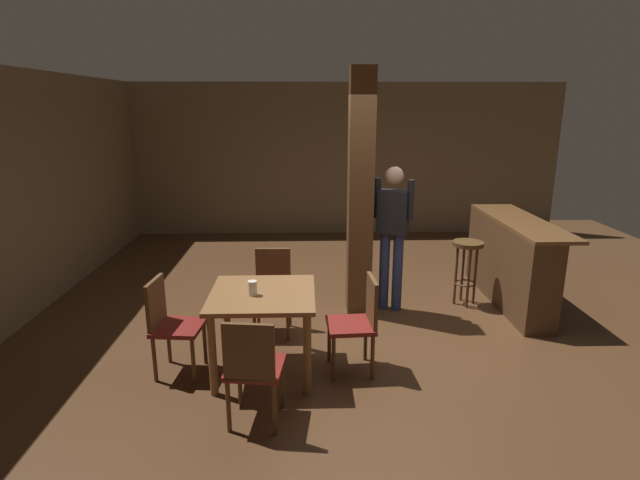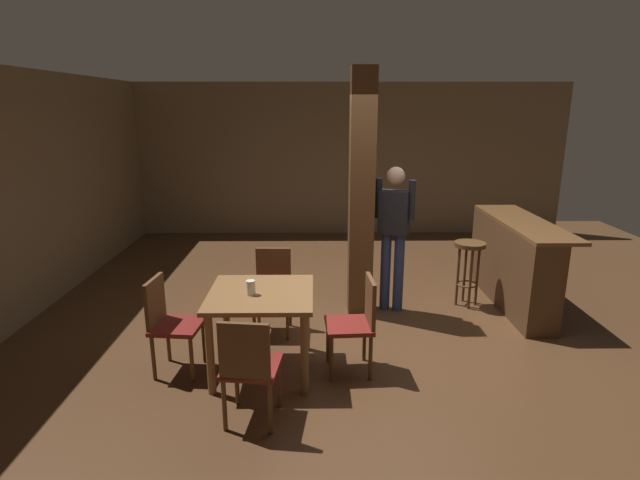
% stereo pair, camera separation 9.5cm
% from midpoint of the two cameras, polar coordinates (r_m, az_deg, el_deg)
% --- Properties ---
extents(ground_plane, '(10.80, 10.80, 0.00)m').
position_cam_midpoint_polar(ground_plane, '(5.51, 6.18, -10.61)').
color(ground_plane, '#4C301C').
extents(wall_back, '(8.00, 0.10, 2.80)m').
position_cam_midpoint_polar(wall_back, '(9.50, 2.74, 9.15)').
color(wall_back, '#756047').
rests_on(wall_back, ground_plane).
extents(pillar, '(0.28, 0.28, 2.80)m').
position_cam_midpoint_polar(pillar, '(5.71, 4.16, 5.14)').
color(pillar, brown).
rests_on(pillar, ground_plane).
extents(dining_table, '(0.93, 0.93, 0.77)m').
position_cam_midpoint_polar(dining_table, '(4.56, -7.15, -7.52)').
color(dining_table, brown).
rests_on(dining_table, ground_plane).
extents(chair_west, '(0.46, 0.46, 0.89)m').
position_cam_midpoint_polar(chair_west, '(4.76, -17.34, -8.86)').
color(chair_west, maroon).
rests_on(chair_west, ground_plane).
extents(chair_east, '(0.44, 0.44, 0.89)m').
position_cam_midpoint_polar(chair_east, '(4.60, 3.87, -9.03)').
color(chair_east, maroon).
rests_on(chair_east, ground_plane).
extents(chair_north, '(0.43, 0.43, 0.89)m').
position_cam_midpoint_polar(chair_north, '(5.40, -5.95, -5.31)').
color(chair_north, maroon).
rests_on(chair_north, ground_plane).
extents(chair_south, '(0.47, 0.47, 0.89)m').
position_cam_midpoint_polar(chair_south, '(3.88, -8.39, -14.03)').
color(chair_south, maroon).
rests_on(chair_south, ground_plane).
extents(napkin_cup, '(0.08, 0.08, 0.13)m').
position_cam_midpoint_polar(napkin_cup, '(4.44, -8.33, -5.46)').
color(napkin_cup, silver).
rests_on(napkin_cup, dining_table).
extents(standing_person, '(0.46, 0.31, 1.72)m').
position_cam_midpoint_polar(standing_person, '(5.86, 7.82, 1.32)').
color(standing_person, black).
rests_on(standing_person, ground_plane).
extents(bar_counter, '(0.56, 2.00, 1.05)m').
position_cam_midpoint_polar(bar_counter, '(6.56, 20.42, -2.24)').
color(bar_counter, brown).
rests_on(bar_counter, ground_plane).
extents(bar_stool_near, '(0.37, 0.37, 0.80)m').
position_cam_midpoint_polar(bar_stool_near, '(6.30, 16.03, -1.90)').
color(bar_stool_near, '#4C3319').
rests_on(bar_stool_near, ground_plane).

